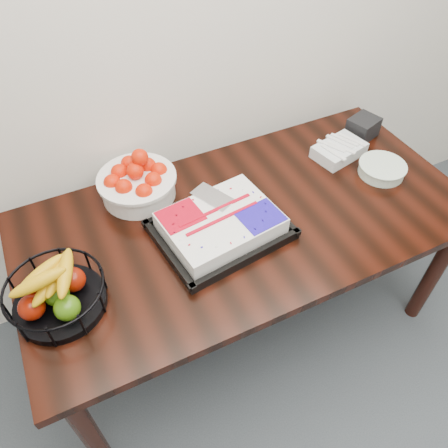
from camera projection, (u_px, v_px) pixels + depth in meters
name	position (u px, v px, depth m)	size (l,w,h in m)	color
table	(246.00, 231.00, 1.80)	(1.80, 0.90, 0.75)	black
cake_tray	(221.00, 225.00, 1.64)	(0.52, 0.43, 0.10)	black
tangerine_bowl	(137.00, 179.00, 1.76)	(0.32, 0.32, 0.20)	white
fruit_basket	(56.00, 293.00, 1.40)	(0.32, 0.32, 0.17)	black
plate_stack	(382.00, 169.00, 1.90)	(0.20, 0.20, 0.05)	white
fork_bag	(339.00, 150.00, 1.98)	(0.25, 0.19, 0.07)	silver
napkin_box	(363.00, 127.00, 2.08)	(0.13, 0.11, 0.09)	black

